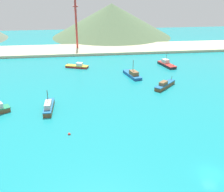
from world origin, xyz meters
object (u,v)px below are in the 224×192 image
object	(u,v)px
fishing_boat_1	(165,85)
buoy_2	(69,134)
fishing_boat_10	(77,66)
fishing_boat_0	(166,64)
fishing_boat_3	(133,74)
fishing_boat_4	(49,107)
radio_tower	(76,24)

from	to	relation	value
fishing_boat_1	buoy_2	bearing A→B (deg)	-139.96
buoy_2	fishing_boat_1	bearing A→B (deg)	40.04
fishing_boat_1	fishing_boat_10	size ratio (longest dim) A/B	0.93
fishing_boat_0	fishing_boat_3	distance (m)	20.56
fishing_boat_4	fishing_boat_3	bearing A→B (deg)	41.39
fishing_boat_1	buoy_2	world-z (taller)	fishing_boat_1
fishing_boat_0	fishing_boat_4	world-z (taller)	fishing_boat_4
fishing_boat_0	fishing_boat_3	world-z (taller)	fishing_boat_3
fishing_boat_10	radio_tower	size ratio (longest dim) A/B	0.37
fishing_boat_1	fishing_boat_3	bearing A→B (deg)	124.56
fishing_boat_4	fishing_boat_0	bearing A→B (deg)	38.99
fishing_boat_1	buoy_2	xyz separation A→B (m)	(-30.96, -26.01, -0.74)
fishing_boat_0	fishing_boat_10	size ratio (longest dim) A/B	1.11
buoy_2	radio_tower	xyz separation A→B (m)	(2.17, 84.18, 13.40)
fishing_boat_1	fishing_boat_3	size ratio (longest dim) A/B	0.79
fishing_boat_0	fishing_boat_4	size ratio (longest dim) A/B	1.12
fishing_boat_10	fishing_boat_0	bearing A→B (deg)	-3.35
fishing_boat_4	fishing_boat_10	size ratio (longest dim) A/B	0.99
fishing_boat_0	fishing_boat_10	distance (m)	37.45
fishing_boat_1	fishing_boat_10	distance (m)	38.99
fishing_boat_0	fishing_boat_1	size ratio (longest dim) A/B	1.19
radio_tower	fishing_boat_10	bearing A→B (deg)	-90.24
fishing_boat_3	fishing_boat_0	bearing A→B (deg)	34.60
fishing_boat_1	fishing_boat_4	size ratio (longest dim) A/B	0.94
fishing_boat_0	buoy_2	xyz separation A→B (m)	(-39.43, -49.97, -0.73)
fishing_boat_10	radio_tower	distance (m)	34.49
fishing_boat_4	buoy_2	distance (m)	14.58
buoy_2	fishing_boat_10	bearing A→B (deg)	87.76
fishing_boat_3	fishing_boat_4	size ratio (longest dim) A/B	1.18
fishing_boat_0	buoy_2	world-z (taller)	fishing_boat_0
fishing_boat_3	radio_tower	distance (m)	51.76
buoy_2	fishing_boat_3	bearing A→B (deg)	59.56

